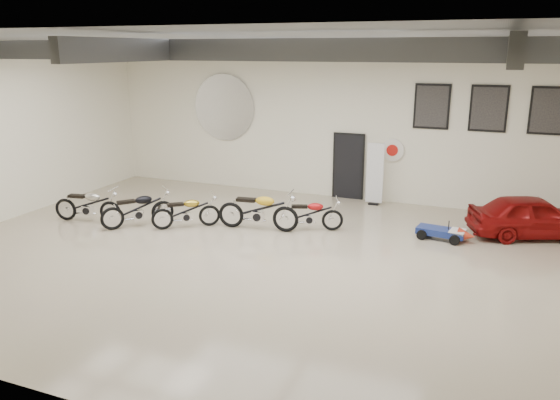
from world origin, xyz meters
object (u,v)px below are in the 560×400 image
at_px(motorcycle_gold, 186,211).
at_px(motorcycle_red, 309,214).
at_px(motorcycle_yellow, 258,209).
at_px(motorcycle_silver, 87,204).
at_px(motorcycle_black, 138,208).
at_px(vintage_car, 534,216).
at_px(go_kart, 446,230).
at_px(banner_stand, 375,175).

distance_m(motorcycle_gold, motorcycle_red, 3.38).
bearing_deg(motorcycle_red, motorcycle_yellow, 179.12).
distance_m(motorcycle_silver, motorcycle_yellow, 4.92).
xyz_separation_m(motorcycle_black, vintage_car, (10.12, 3.12, 0.04)).
bearing_deg(motorcycle_yellow, go_kart, 4.75).
bearing_deg(motorcycle_silver, go_kart, 2.69).
xyz_separation_m(motorcycle_silver, motorcycle_red, (6.09, 1.63, -0.05)).
bearing_deg(motorcycle_gold, vintage_car, -19.64).
distance_m(go_kart, vintage_car, 2.37).
xyz_separation_m(banner_stand, motorcycle_gold, (-4.28, -4.23, -0.49)).
xyz_separation_m(banner_stand, vintage_car, (4.52, -1.50, -0.41)).
height_order(motorcycle_yellow, vintage_car, motorcycle_yellow).
distance_m(motorcycle_black, motorcycle_yellow, 3.35).
bearing_deg(vintage_car, motorcycle_red, 85.06).
height_order(banner_stand, vintage_car, banner_stand).
bearing_deg(vintage_car, banner_stand, 50.01).
bearing_deg(motorcycle_yellow, motorcycle_gold, -170.06).
height_order(banner_stand, motorcycle_gold, banner_stand).
xyz_separation_m(motorcycle_black, motorcycle_gold, (1.31, 0.39, -0.04)).
bearing_deg(motorcycle_black, motorcycle_red, -31.58).
height_order(motorcycle_silver, motorcycle_yellow, motorcycle_yellow).
bearing_deg(banner_stand, motorcycle_yellow, -123.84).
bearing_deg(motorcycle_silver, banner_stand, 23.68).
xyz_separation_m(motorcycle_silver, motorcycle_yellow, (4.77, 1.17, 0.05)).
height_order(motorcycle_black, motorcycle_red, motorcycle_black).
bearing_deg(banner_stand, motorcycle_silver, -146.72).
bearing_deg(banner_stand, go_kart, -47.35).
height_order(banner_stand, motorcycle_yellow, banner_stand).
xyz_separation_m(go_kart, vintage_car, (2.07, 1.11, 0.29)).
distance_m(motorcycle_gold, motorcycle_yellow, 1.99).
xyz_separation_m(motorcycle_black, go_kart, (8.04, 2.01, -0.25)).
xyz_separation_m(motorcycle_red, go_kart, (3.52, 0.57, -0.20)).
distance_m(motorcycle_yellow, vintage_car, 7.23).
bearing_deg(motorcycle_yellow, banner_stand, 49.46).
bearing_deg(motorcycle_silver, vintage_car, 5.60).
relative_size(motorcycle_gold, go_kart, 1.24).
bearing_deg(motorcycle_yellow, motorcycle_red, 12.04).
height_order(motorcycle_silver, motorcycle_gold, motorcycle_silver).
bearing_deg(go_kart, motorcycle_silver, -159.44).
bearing_deg(motorcycle_gold, motorcycle_red, -18.75).
distance_m(banner_stand, motorcycle_gold, 6.04).
bearing_deg(motorcycle_black, go_kart, -35.20).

